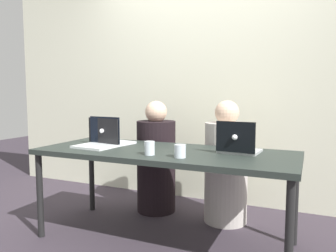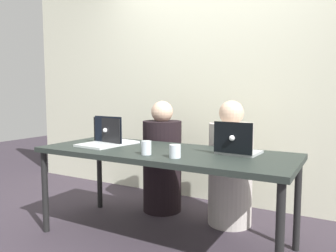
{
  "view_description": "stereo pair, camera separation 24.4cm",
  "coord_description": "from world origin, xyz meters",
  "px_view_note": "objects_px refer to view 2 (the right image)",
  "views": [
    {
      "loc": [
        1.02,
        -2.25,
        1.15
      ],
      "look_at": [
        0.0,
        0.08,
        0.9
      ],
      "focal_mm": 35.0,
      "sensor_mm": 36.0,
      "label": 1
    },
    {
      "loc": [
        1.24,
        -2.14,
        1.15
      ],
      "look_at": [
        0.0,
        0.08,
        0.9
      ],
      "focal_mm": 35.0,
      "sensor_mm": 36.0,
      "label": 2
    }
  ],
  "objects_px": {
    "laptop_front_left": "(101,139)",
    "water_glass_center": "(146,149)",
    "person_on_right": "(230,170)",
    "water_glass_right": "(175,152)",
    "person_on_left": "(162,162)",
    "laptop_back_right": "(237,147)",
    "laptop_back_left": "(114,138)"
  },
  "relations": [
    {
      "from": "laptop_front_left",
      "to": "water_glass_center",
      "type": "xyz_separation_m",
      "value": [
        0.54,
        -0.15,
        -0.01
      ]
    },
    {
      "from": "laptop_back_right",
      "to": "laptop_back_left",
      "type": "height_order",
      "value": "laptop_back_right"
    },
    {
      "from": "laptop_front_left",
      "to": "water_glass_right",
      "type": "height_order",
      "value": "laptop_front_left"
    },
    {
      "from": "laptop_front_left",
      "to": "water_glass_right",
      "type": "bearing_deg",
      "value": -5.94
    },
    {
      "from": "person_on_left",
      "to": "laptop_front_left",
      "type": "xyz_separation_m",
      "value": [
        -0.21,
        -0.64,
        0.29
      ]
    },
    {
      "from": "person_on_left",
      "to": "laptop_back_right",
      "type": "distance_m",
      "value": 1.04
    },
    {
      "from": "laptop_back_left",
      "to": "laptop_front_left",
      "type": "xyz_separation_m",
      "value": [
        -0.01,
        -0.15,
        0.0
      ]
    },
    {
      "from": "person_on_left",
      "to": "person_on_right",
      "type": "xyz_separation_m",
      "value": [
        0.69,
        0.0,
        0.01
      ]
    },
    {
      "from": "person_on_left",
      "to": "laptop_back_right",
      "type": "bearing_deg",
      "value": 136.05
    },
    {
      "from": "laptop_back_left",
      "to": "laptop_front_left",
      "type": "distance_m",
      "value": 0.15
    },
    {
      "from": "person_on_right",
      "to": "water_glass_center",
      "type": "distance_m",
      "value": 0.91
    },
    {
      "from": "laptop_back_left",
      "to": "person_on_left",
      "type": "bearing_deg",
      "value": -102.56
    },
    {
      "from": "laptop_back_left",
      "to": "person_on_right",
      "type": "bearing_deg",
      "value": -141.11
    },
    {
      "from": "person_on_right",
      "to": "laptop_front_left",
      "type": "distance_m",
      "value": 1.14
    },
    {
      "from": "laptop_back_left",
      "to": "water_glass_center",
      "type": "bearing_deg",
      "value": 161.05
    },
    {
      "from": "person_on_left",
      "to": "person_on_right",
      "type": "height_order",
      "value": "person_on_right"
    },
    {
      "from": "water_glass_center",
      "to": "laptop_back_right",
      "type": "bearing_deg",
      "value": 30.08
    },
    {
      "from": "laptop_back_left",
      "to": "water_glass_right",
      "type": "distance_m",
      "value": 0.83
    },
    {
      "from": "laptop_back_right",
      "to": "laptop_back_left",
      "type": "relative_size",
      "value": 0.82
    },
    {
      "from": "laptop_back_right",
      "to": "laptop_back_left",
      "type": "xyz_separation_m",
      "value": [
        -1.1,
        -0.02,
        -0.0
      ]
    },
    {
      "from": "water_glass_right",
      "to": "water_glass_center",
      "type": "height_order",
      "value": "water_glass_center"
    },
    {
      "from": "water_glass_right",
      "to": "laptop_front_left",
      "type": "bearing_deg",
      "value": 168.79
    },
    {
      "from": "person_on_left",
      "to": "water_glass_center",
      "type": "xyz_separation_m",
      "value": [
        0.33,
        -0.79,
        0.28
      ]
    },
    {
      "from": "person_on_right",
      "to": "laptop_back_right",
      "type": "bearing_deg",
      "value": 121.15
    },
    {
      "from": "laptop_back_right",
      "to": "person_on_right",
      "type": "bearing_deg",
      "value": -62.13
    },
    {
      "from": "person_on_right",
      "to": "water_glass_right",
      "type": "bearing_deg",
      "value": 88.8
    },
    {
      "from": "laptop_back_left",
      "to": "water_glass_right",
      "type": "height_order",
      "value": "laptop_back_left"
    },
    {
      "from": "laptop_back_left",
      "to": "laptop_front_left",
      "type": "height_order",
      "value": "laptop_front_left"
    },
    {
      "from": "person_on_right",
      "to": "water_glass_right",
      "type": "relative_size",
      "value": 12.19
    },
    {
      "from": "laptop_back_left",
      "to": "water_glass_center",
      "type": "xyz_separation_m",
      "value": [
        0.54,
        -0.3,
        -0.01
      ]
    },
    {
      "from": "laptop_back_right",
      "to": "water_glass_center",
      "type": "xyz_separation_m",
      "value": [
        -0.56,
        -0.32,
        -0.01
      ]
    },
    {
      "from": "laptop_front_left",
      "to": "water_glass_right",
      "type": "distance_m",
      "value": 0.79
    }
  ]
}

